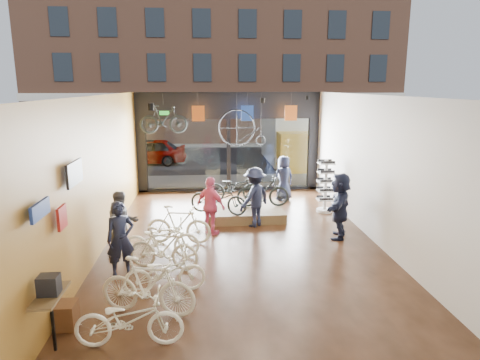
{
  "coord_description": "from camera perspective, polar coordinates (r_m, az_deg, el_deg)",
  "views": [
    {
      "loc": [
        -0.89,
        -10.4,
        4.03
      ],
      "look_at": [
        0.07,
        1.4,
        1.41
      ],
      "focal_mm": 32.0,
      "sensor_mm": 36.0,
      "label": 1
    }
  ],
  "objects": [
    {
      "name": "wall_back",
      "position": [
        4.95,
        6.35,
        -13.06
      ],
      "size": [
        7.0,
        0.04,
        3.8
      ],
      "primitive_type": "cube",
      "color": "beige",
      "rests_on": "ground"
    },
    {
      "name": "display_bike_mid",
      "position": [
        13.39,
        3.07,
        -1.52
      ],
      "size": [
        1.66,
        0.48,
        1.0
      ],
      "primitive_type": "imported",
      "rotation": [
        0.0,
        0.0,
        1.56
      ],
      "color": "black",
      "rests_on": "display_platform"
    },
    {
      "name": "ceiling",
      "position": [
        10.44,
        0.25,
        11.33
      ],
      "size": [
        7.0,
        12.0,
        0.04
      ],
      "primitive_type": "cube",
      "color": "black",
      "rests_on": "ground"
    },
    {
      "name": "display_platform",
      "position": [
        13.43,
        0.53,
        -4.32
      ],
      "size": [
        2.4,
        1.8,
        0.3
      ],
      "primitive_type": "cube",
      "color": "brown",
      "rests_on": "ground_plane"
    },
    {
      "name": "floor_bike_4",
      "position": [
        10.34,
        -10.5,
        -7.85
      ],
      "size": [
        1.84,
        0.72,
        0.95
      ],
      "primitive_type": "imported",
      "rotation": [
        0.0,
        0.0,
        1.62
      ],
      "color": "#F1ECCD",
      "rests_on": "ground_plane"
    },
    {
      "name": "customer_4",
      "position": [
        15.34,
        5.83,
        0.26
      ],
      "size": [
        0.91,
        0.76,
        1.6
      ],
      "primitive_type": "imported",
      "rotation": [
        0.0,
        0.0,
        3.51
      ],
      "color": "#161C33",
      "rests_on": "ground_plane"
    },
    {
      "name": "box_truck",
      "position": [
        22.02,
        7.15,
        5.49
      ],
      "size": [
        2.35,
        7.06,
        2.78
      ],
      "primitive_type": null,
      "color": "silver",
      "rests_on": "street_road"
    },
    {
      "name": "storefront",
      "position": [
        16.56,
        -1.54,
        5.08
      ],
      "size": [
        7.0,
        0.26,
        3.8
      ],
      "primitive_type": null,
      "color": "black",
      "rests_on": "ground"
    },
    {
      "name": "street_road",
      "position": [
        25.73,
        -2.62,
        3.42
      ],
      "size": [
        30.0,
        18.0,
        0.02
      ],
      "primitive_type": "cube",
      "color": "black",
      "rests_on": "ground"
    },
    {
      "name": "jersey_mid",
      "position": [
        15.7,
        0.97,
        8.89
      ],
      "size": [
        0.45,
        0.03,
        0.55
      ],
      "primitive_type": "cube",
      "color": "#1E3F99",
      "rests_on": "ceiling"
    },
    {
      "name": "floor_bike_2",
      "position": [
        8.75,
        -10.01,
        -12.04
      ],
      "size": [
        1.68,
        0.79,
        0.85
      ],
      "primitive_type": "imported",
      "rotation": [
        0.0,
        0.0,
        1.72
      ],
      "color": "#F1ECCD",
      "rests_on": "ground_plane"
    },
    {
      "name": "floor_bike_5",
      "position": [
        11.24,
        -8.19,
        -5.91
      ],
      "size": [
        1.75,
        0.74,
        1.02
      ],
      "primitive_type": "imported",
      "rotation": [
        0.0,
        0.0,
        1.41
      ],
      "color": "#F1ECCD",
      "rests_on": "ground_plane"
    },
    {
      "name": "customer_1",
      "position": [
        10.62,
        -15.39,
        -5.69
      ],
      "size": [
        0.96,
        0.88,
        1.6
      ],
      "primitive_type": "imported",
      "rotation": [
        0.0,
        0.0,
        0.44
      ],
      "color": "#3F3F44",
      "rests_on": "ground_plane"
    },
    {
      "name": "hung_bike",
      "position": [
        14.71,
        -10.15,
        7.97
      ],
      "size": [
        1.62,
        0.62,
        0.95
      ],
      "primitive_type": "imported",
      "rotation": [
        0.0,
        0.0,
        1.68
      ],
      "color": "black",
      "rests_on": "ceiling"
    },
    {
      "name": "opposite_building",
      "position": [
        32.05,
        -3.19,
        17.76
      ],
      "size": [
        26.0,
        5.0,
        14.0
      ],
      "primitive_type": "cube",
      "color": "brown",
      "rests_on": "ground"
    },
    {
      "name": "exit_sign",
      "position": [
        16.38,
        -10.05,
        8.85
      ],
      "size": [
        0.35,
        0.06,
        0.18
      ],
      "primitive_type": "cube",
      "color": "#198C26",
      "rests_on": "storefront"
    },
    {
      "name": "ground_plane",
      "position": [
        11.19,
        0.23,
        -8.73
      ],
      "size": [
        7.0,
        12.0,
        0.04
      ],
      "primitive_type": "cube",
      "color": "black",
      "rests_on": "ground"
    },
    {
      "name": "jersey_right",
      "position": [
        15.94,
        6.8,
        8.86
      ],
      "size": [
        0.45,
        0.03,
        0.55
      ],
      "primitive_type": "cube",
      "color": "#CC5919",
      "rests_on": "ceiling"
    },
    {
      "name": "floor_bike_1",
      "position": [
        8.0,
        -12.2,
        -13.69
      ],
      "size": [
        1.86,
        1.0,
        1.07
      ],
      "primitive_type": "imported",
      "rotation": [
        0.0,
        0.0,
        1.28
      ],
      "color": "#F1ECCD",
      "rests_on": "ground_plane"
    },
    {
      "name": "wall_merch",
      "position": [
        7.82,
        -23.17,
        -8.98
      ],
      "size": [
        0.4,
        2.4,
        2.6
      ],
      "primitive_type": null,
      "color": "navy",
      "rests_on": "wall_left"
    },
    {
      "name": "wall_right",
      "position": [
        11.49,
        18.01,
        1.18
      ],
      "size": [
        0.04,
        12.0,
        3.8
      ],
      "primitive_type": "cube",
      "color": "beige",
      "rests_on": "ground"
    },
    {
      "name": "jersey_left",
      "position": [
        15.63,
        -5.59,
        8.82
      ],
      "size": [
        0.45,
        0.03,
        0.55
      ],
      "primitive_type": "cube",
      "color": "#CC5919",
      "rests_on": "ceiling"
    },
    {
      "name": "street_car",
      "position": [
        22.85,
        -12.2,
        3.74
      ],
      "size": [
        3.96,
        1.59,
        1.35
      ],
      "primitive_type": "imported",
      "rotation": [
        0.0,
        0.0,
        -1.57
      ],
      "color": "gray",
      "rests_on": "street_road"
    },
    {
      "name": "customer_2",
      "position": [
        11.73,
        -3.91,
        -3.48
      ],
      "size": [
        0.98,
        0.92,
        1.62
      ],
      "primitive_type": "imported",
      "rotation": [
        0.0,
        0.0,
        2.43
      ],
      "color": "#CC4C72",
      "rests_on": "ground_plane"
    },
    {
      "name": "customer_3",
      "position": [
        12.39,
        1.97,
        -2.31
      ],
      "size": [
        1.26,
        1.24,
        1.74
      ],
      "primitive_type": "imported",
      "rotation": [
        0.0,
        0.0,
        3.9
      ],
      "color": "#161C33",
      "rests_on": "ground_plane"
    },
    {
      "name": "sunglasses_rack",
      "position": [
        14.07,
        11.32,
        -0.78
      ],
      "size": [
        0.55,
        0.47,
        1.73
      ],
      "primitive_type": null,
      "rotation": [
        0.0,
        0.0,
        -0.1
      ],
      "color": "white",
      "rests_on": "ground_plane"
    },
    {
      "name": "display_bike_left",
      "position": [
        12.67,
        -2.9,
        -2.48
      ],
      "size": [
        1.87,
        1.27,
        0.93
      ],
      "primitive_type": "imported",
      "rotation": [
        0.0,
        0.0,
        1.16
      ],
      "color": "black",
      "rests_on": "display_platform"
    },
    {
      "name": "wall_left",
      "position": [
        10.93,
        -18.47,
        0.6
      ],
      "size": [
        0.04,
        12.0,
        3.8
      ],
      "primitive_type": "cube",
      "color": "#B48737",
      "rests_on": "ground"
    },
    {
      "name": "floor_bike_3",
      "position": [
        9.77,
        -10.18,
        -8.98
      ],
      "size": [
        1.68,
        0.89,
        0.97
      ],
      "primitive_type": "imported",
      "rotation": [
        0.0,
        0.0,
        1.29
      ],
      "color": "#F1ECCD",
      "rests_on": "ground_plane"
    },
    {
      "name": "display_bike_right",
      "position": [
        13.96,
        -0.85,
        -1.0
      ],
      "size": [
        1.87,
        0.82,
        0.95
      ],
      "primitive_type": "imported",
      "rotation": [
        0.0,
        0.0,
        1.47
      ],
      "color": "black",
      "rests_on": "display_platform"
    },
    {
      "name": "customer_5",
      "position": [
        11.76,
        13.17,
        -3.34
      ],
      "size": [
        1.12,
        1.73,
        1.78
      ],
      "primitive_type": "imported",
      "rotation": [
        0.0,
        0.0,
        4.32
      ],
      "color": "#161C33",
      "rests_on": "ground_plane"
    },
    {
      "name": "sidewalk_far",
      "position": [
        29.68,
        -2.9,
        4.76
      ],
      "size": [
        30.0,
        2.0,
        0.12
      ],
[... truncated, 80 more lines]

